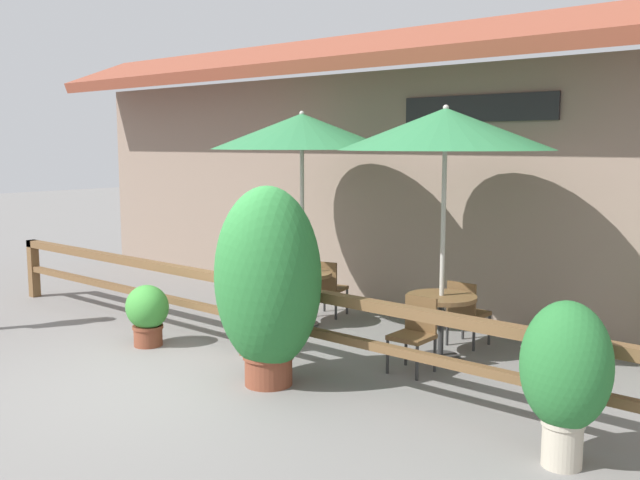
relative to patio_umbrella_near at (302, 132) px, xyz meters
The scene contains 14 objects.
ground_plane 3.75m from the patio_umbrella_near, 79.66° to the right, with size 60.00×60.00×0.00m, color slate.
building_facade 1.70m from the patio_umbrella_near, 73.11° to the left, with size 14.28×1.49×4.23m.
patio_railing 2.55m from the patio_umbrella_near, 72.80° to the right, with size 10.40×0.14×0.95m.
patio_umbrella_near is the anchor object (origin of this frame).
dining_table_near 2.09m from the patio_umbrella_near, ahead, with size 0.83×0.83×0.76m.
chair_near_streetside 2.32m from the patio_umbrella_near, 95.37° to the right, with size 0.43×0.43×0.83m.
chair_near_wallside 2.32m from the patio_umbrella_near, 95.31° to the left, with size 0.51×0.51×0.83m.
patio_umbrella_middle 2.28m from the patio_umbrella_near, ahead, with size 2.49×2.49×2.97m.
dining_table_middle 3.09m from the patio_umbrella_near, ahead, with size 0.83×0.83×0.76m.
chair_middle_streetside 3.30m from the patio_umbrella_near, 16.77° to the right, with size 0.43×0.43×0.83m.
chair_middle_wallside 3.23m from the patio_umbrella_near, 14.01° to the left, with size 0.43×0.43×0.83m.
potted_plant_broad_leaf 2.96m from the patio_umbrella_near, 56.18° to the right, with size 1.17×1.06×2.11m.
potted_plant_entrance_palm 5.28m from the patio_umbrella_near, 23.26° to the right, with size 0.72×0.65×1.34m.
potted_plant_tall_tropical 3.14m from the patio_umbrella_near, 111.34° to the right, with size 0.57×0.52×0.78m.
Camera 1 is at (6.09, -4.69, 2.54)m, focal length 40.00 mm.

